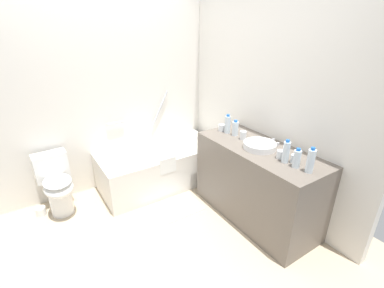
# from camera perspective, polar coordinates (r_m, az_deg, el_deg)

# --- Properties ---
(ground_plane) EXTENTS (3.82, 3.82, 0.00)m
(ground_plane) POSITION_cam_1_polar(r_m,az_deg,el_deg) (3.09, -7.96, -17.88)
(ground_plane) COLOR #C1AD8E
(wall_back_tiled) EXTENTS (3.22, 0.10, 2.46)m
(wall_back_tiled) POSITION_cam_1_polar(r_m,az_deg,el_deg) (3.64, -17.98, 9.64)
(wall_back_tiled) COLOR silver
(wall_back_tiled) RESTS_ON ground_plane
(wall_right_mirror) EXTENTS (0.10, 2.87, 2.46)m
(wall_right_mirror) POSITION_cam_1_polar(r_m,az_deg,el_deg) (3.29, 14.54, 8.63)
(wall_right_mirror) COLOR silver
(wall_right_mirror) RESTS_ON ground_plane
(bathtub) EXTENTS (1.61, 0.77, 1.20)m
(bathtub) POSITION_cam_1_polar(r_m,az_deg,el_deg) (3.76, -6.65, -4.44)
(bathtub) COLOR white
(bathtub) RESTS_ON ground_plane
(toilet) EXTENTS (0.37, 0.55, 0.71)m
(toilet) POSITION_cam_1_polar(r_m,az_deg,el_deg) (3.52, -26.57, -7.59)
(toilet) COLOR white
(toilet) RESTS_ON ground_plane
(vanity_counter) EXTENTS (0.61, 1.44, 0.87)m
(vanity_counter) POSITION_cam_1_polar(r_m,az_deg,el_deg) (3.12, 13.35, -7.98)
(vanity_counter) COLOR #6B6056
(vanity_counter) RESTS_ON ground_plane
(sink_basin) EXTENTS (0.34, 0.34, 0.06)m
(sink_basin) POSITION_cam_1_polar(r_m,az_deg,el_deg) (2.89, 14.07, -0.30)
(sink_basin) COLOR white
(sink_basin) RESTS_ON vanity_counter
(sink_faucet) EXTENTS (0.11, 0.15, 0.07)m
(sink_faucet) POSITION_cam_1_polar(r_m,az_deg,el_deg) (3.03, 16.67, 0.49)
(sink_faucet) COLOR #BCBCC1
(sink_faucet) RESTS_ON vanity_counter
(water_bottle_0) EXTENTS (0.07, 0.07, 0.23)m
(water_bottle_0) POSITION_cam_1_polar(r_m,az_deg,el_deg) (2.53, 23.70, -3.26)
(water_bottle_0) COLOR silver
(water_bottle_0) RESTS_ON vanity_counter
(water_bottle_1) EXTENTS (0.07, 0.07, 0.23)m
(water_bottle_1) POSITION_cam_1_polar(r_m,az_deg,el_deg) (3.22, 7.51, 4.12)
(water_bottle_1) COLOR silver
(water_bottle_1) RESTS_ON vanity_counter
(water_bottle_2) EXTENTS (0.07, 0.07, 0.19)m
(water_bottle_2) POSITION_cam_1_polar(r_m,az_deg,el_deg) (2.59, 21.20, -2.87)
(water_bottle_2) COLOR silver
(water_bottle_2) RESTS_ON vanity_counter
(water_bottle_3) EXTENTS (0.06, 0.06, 0.23)m
(water_bottle_3) POSITION_cam_1_polar(r_m,az_deg,el_deg) (2.64, 19.18, -1.59)
(water_bottle_3) COLOR silver
(water_bottle_3) RESTS_ON vanity_counter
(water_bottle_4) EXTENTS (0.07, 0.07, 0.18)m
(water_bottle_4) POSITION_cam_1_polar(r_m,az_deg,el_deg) (3.16, 9.10, 3.26)
(water_bottle_4) COLOR silver
(water_bottle_4) RESTS_ON vanity_counter
(drinking_glass_0) EXTENTS (0.08, 0.08, 0.08)m
(drinking_glass_0) POSITION_cam_1_polar(r_m,az_deg,el_deg) (3.29, 6.23, 3.44)
(drinking_glass_0) COLOR white
(drinking_glass_0) RESTS_ON vanity_counter
(drinking_glass_1) EXTENTS (0.07, 0.07, 0.08)m
(drinking_glass_1) POSITION_cam_1_polar(r_m,az_deg,el_deg) (2.73, 18.09, -2.09)
(drinking_glass_1) COLOR white
(drinking_glass_1) RESTS_ON vanity_counter
(drinking_glass_2) EXTENTS (0.07, 0.07, 0.10)m
(drinking_glass_2) POSITION_cam_1_polar(r_m,az_deg,el_deg) (3.07, 10.71, 1.82)
(drinking_glass_2) COLOR white
(drinking_glass_2) RESTS_ON vanity_counter
(drinking_glass_3) EXTENTS (0.06, 0.06, 0.08)m
(drinking_glass_3) POSITION_cam_1_polar(r_m,az_deg,el_deg) (2.68, 20.66, -2.92)
(drinking_glass_3) COLOR white
(drinking_glass_3) RESTS_ON vanity_counter
(bath_mat) EXTENTS (0.62, 0.40, 0.01)m
(bath_mat) POSITION_cam_1_polar(r_m,az_deg,el_deg) (3.38, -3.70, -13.36)
(bath_mat) COLOR white
(bath_mat) RESTS_ON ground_plane
(toilet_paper_roll) EXTENTS (0.11, 0.11, 0.10)m
(toilet_paper_roll) POSITION_cam_1_polar(r_m,az_deg,el_deg) (3.71, -29.21, -12.24)
(toilet_paper_roll) COLOR white
(toilet_paper_roll) RESTS_ON ground_plane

